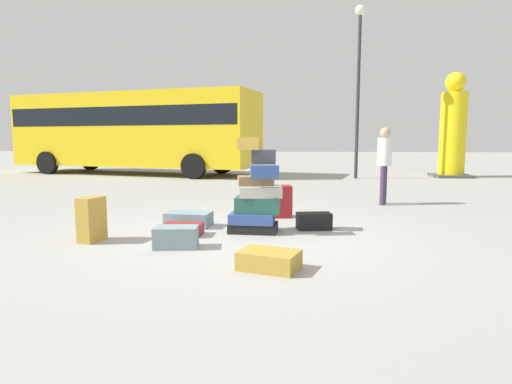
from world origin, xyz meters
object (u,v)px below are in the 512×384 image
suitcase_slate_foreground_near (189,219)px  suitcase_maroon_behind_tower (283,201)px  person_bearded_onlooker (384,159)px  suitcase_slate_right_side (176,237)px  suitcase_black_upright_blue (314,221)px  suitcase_tower (257,199)px  yellow_dummy_statue (453,131)px  lamp_post (359,67)px  suitcase_tan_left_side (269,260)px  parked_bus (134,128)px  suitcase_tan_foreground_far (92,219)px  suitcase_maroon_white_trunk (182,229)px

suitcase_slate_foreground_near → suitcase_maroon_behind_tower: bearing=38.5°
suitcase_maroon_behind_tower → person_bearded_onlooker: size_ratio=0.35×
suitcase_slate_right_side → suitcase_black_upright_blue: suitcase_slate_right_side is taller
suitcase_tower → yellow_dummy_statue: 11.93m
yellow_dummy_statue → lamp_post: lamp_post is taller
person_bearded_onlooker → lamp_post: (0.34, 6.17, 2.90)m
suitcase_slate_foreground_near → suitcase_tower: bearing=-10.2°
suitcase_tan_left_side → parked_bus: size_ratio=0.06×
suitcase_maroon_behind_tower → parked_bus: (-6.08, 9.19, 1.55)m
suitcase_tower → lamp_post: bearing=72.7°
suitcase_black_upright_blue → suitcase_tan_left_side: 2.22m
suitcase_tan_foreground_far → suitcase_maroon_white_trunk: bearing=37.5°
suitcase_maroon_behind_tower → suitcase_black_upright_blue: (0.50, -1.02, -0.16)m
suitcase_tan_left_side → person_bearded_onlooker: 5.41m
parked_bus → suitcase_maroon_white_trunk: bearing=-52.3°
suitcase_maroon_white_trunk → suitcase_slate_right_side: (0.10, -0.73, 0.05)m
yellow_dummy_statue → suitcase_tan_left_side: bearing=-117.5°
suitcase_slate_right_side → yellow_dummy_statue: yellow_dummy_statue is taller
suitcase_tower → suitcase_tan_left_side: bearing=-81.5°
lamp_post → suitcase_tan_foreground_far: bearing=-117.1°
suitcase_maroon_white_trunk → parked_bus: size_ratio=0.06×
lamp_post → suitcase_slate_right_side: bearing=-110.6°
person_bearded_onlooker → parked_bus: parked_bus is taller
suitcase_slate_right_side → suitcase_tan_foreground_far: bearing=162.5°
suitcase_black_upright_blue → lamp_post: size_ratio=0.09×
parked_bus → person_bearded_onlooker: bearing=-27.9°
suitcase_black_upright_blue → lamp_post: bearing=68.3°
suitcase_slate_right_side → yellow_dummy_statue: size_ratio=0.15×
lamp_post → suitcase_black_upright_blue: bearing=-102.5°
suitcase_slate_right_side → suitcase_black_upright_blue: 2.27m
suitcase_tower → suitcase_slate_foreground_near: size_ratio=2.01×
suitcase_tan_left_side → yellow_dummy_statue: 13.44m
suitcase_tan_foreground_far → yellow_dummy_statue: 13.88m
suitcase_slate_right_side → parked_bus: (-4.72, 11.51, 1.70)m
suitcase_slate_right_side → yellow_dummy_statue: 13.36m
yellow_dummy_statue → suitcase_black_upright_blue: bearing=-119.8°
suitcase_black_upright_blue → suitcase_tan_foreground_far: bearing=-170.7°
suitcase_black_upright_blue → parked_bus: bearing=113.6°
suitcase_maroon_white_trunk → lamp_post: lamp_post is taller
suitcase_slate_right_side → parked_bus: size_ratio=0.05×
parked_bus → suitcase_tan_left_side: bearing=-49.7°
suitcase_slate_foreground_near → suitcase_slate_right_side: 1.38m
suitcase_slate_foreground_near → parked_bus: bearing=120.7°
person_bearded_onlooker → parked_bus: bearing=-114.0°
person_bearded_onlooker → suitcase_slate_right_side: bearing=-22.7°
suitcase_tower → suitcase_tan_left_side: size_ratio=2.28×
suitcase_slate_foreground_near → yellow_dummy_statue: (7.58, 9.64, 1.57)m
suitcase_tower → yellow_dummy_statue: bearing=57.2°
suitcase_slate_right_side → suitcase_tan_left_side: bearing=-39.6°
suitcase_maroon_white_trunk → person_bearded_onlooker: 4.95m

